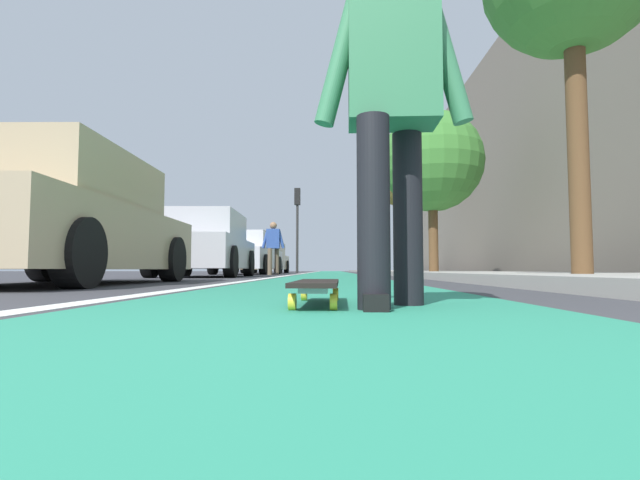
{
  "coord_description": "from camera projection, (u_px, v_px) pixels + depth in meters",
  "views": [
    {
      "loc": [
        -0.84,
        -0.07,
        0.17
      ],
      "look_at": [
        13.73,
        0.3,
        1.1
      ],
      "focal_mm": 26.0,
      "sensor_mm": 36.0,
      "label": 1
    }
  ],
  "objects": [
    {
      "name": "bike_lane_paint",
      "position": [
        330.0,
        273.0,
        24.78
      ],
      "size": [
        56.0,
        2.05,
        0.0
      ],
      "primitive_type": "cube",
      "color": "#288466",
      "rests_on": "ground"
    },
    {
      "name": "parked_car_near",
      "position": [
        57.0,
        222.0,
        5.27
      ],
      "size": [
        4.06,
        2.08,
        1.47
      ],
      "color": "tan",
      "rests_on": "ground"
    },
    {
      "name": "sidewalk_curb",
      "position": [
        411.0,
        272.0,
        18.71
      ],
      "size": [
        52.0,
        3.2,
        0.12
      ],
      "primitive_type": "cube",
      "color": "#9E9B93",
      "rests_on": "ground"
    },
    {
      "name": "parked_car_far",
      "position": [
        248.0,
        254.0,
        16.74
      ],
      "size": [
        4.64,
        2.1,
        1.5
      ],
      "color": "silver",
      "rests_on": "ground"
    },
    {
      "name": "skater_person",
      "position": [
        392.0,
        100.0,
        2.1
      ],
      "size": [
        0.46,
        0.72,
        1.64
      ],
      "color": "black",
      "rests_on": "ground"
    },
    {
      "name": "parked_car_end",
      "position": [
        266.0,
        259.0,
        22.75
      ],
      "size": [
        4.38,
        1.96,
        1.48
      ],
      "color": "tan",
      "rests_on": "ground"
    },
    {
      "name": "parked_car_mid",
      "position": [
        205.0,
        246.0,
        10.87
      ],
      "size": [
        4.21,
        1.99,
        1.5
      ],
      "color": "#B7B7BC",
      "rests_on": "ground"
    },
    {
      "name": "skateboard",
      "position": [
        317.0,
        285.0,
        2.2
      ],
      "size": [
        0.84,
        0.22,
        0.11
      ],
      "color": "yellow",
      "rests_on": "ground"
    },
    {
      "name": "traffic_light",
      "position": [
        297.0,
        214.0,
        22.14
      ],
      "size": [
        0.33,
        0.28,
        4.07
      ],
      "color": "#2D2D2D",
      "rests_on": "ground"
    },
    {
      "name": "ground_plane",
      "position": [
        329.0,
        277.0,
        10.81
      ],
      "size": [
        80.0,
        80.0,
        0.0
      ],
      "primitive_type": "plane",
      "color": "#38383D"
    },
    {
      "name": "lane_stripe_white",
      "position": [
        304.0,
        273.0,
        20.82
      ],
      "size": [
        52.0,
        0.16,
        0.01
      ],
      "primitive_type": "cube",
      "color": "silver",
      "rests_on": "ground"
    },
    {
      "name": "street_tree_far",
      "position": [
        400.0,
        183.0,
        19.18
      ],
      "size": [
        2.0,
        2.0,
        4.8
      ],
      "color": "brown",
      "rests_on": "ground"
    },
    {
      "name": "building_facade",
      "position": [
        458.0,
        191.0,
        22.88
      ],
      "size": [
        40.0,
        1.2,
        8.07
      ],
      "primitive_type": "cube",
      "color": "slate",
      "rests_on": "ground"
    },
    {
      "name": "street_tree_mid",
      "position": [
        432.0,
        162.0,
        12.99
      ],
      "size": [
        2.84,
        2.84,
        4.63
      ],
      "color": "brown",
      "rests_on": "ground"
    },
    {
      "name": "pedestrian_distant",
      "position": [
        273.0,
        245.0,
        14.57
      ],
      "size": [
        0.47,
        0.73,
        1.67
      ],
      "color": "brown",
      "rests_on": "ground"
    }
  ]
}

